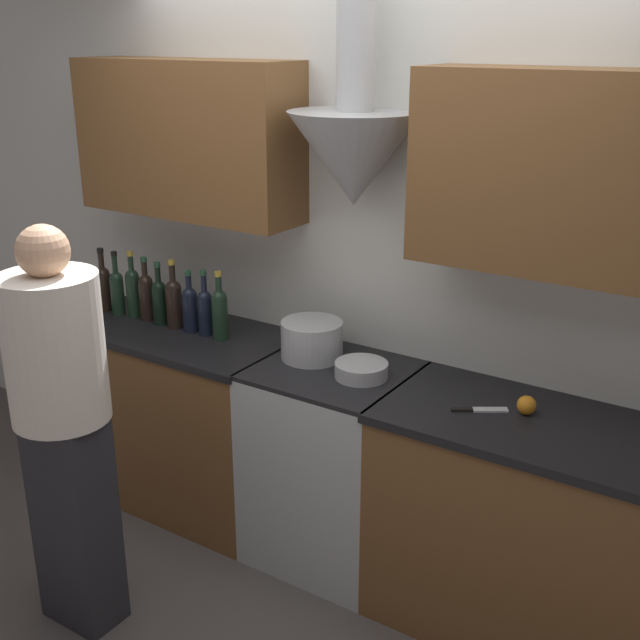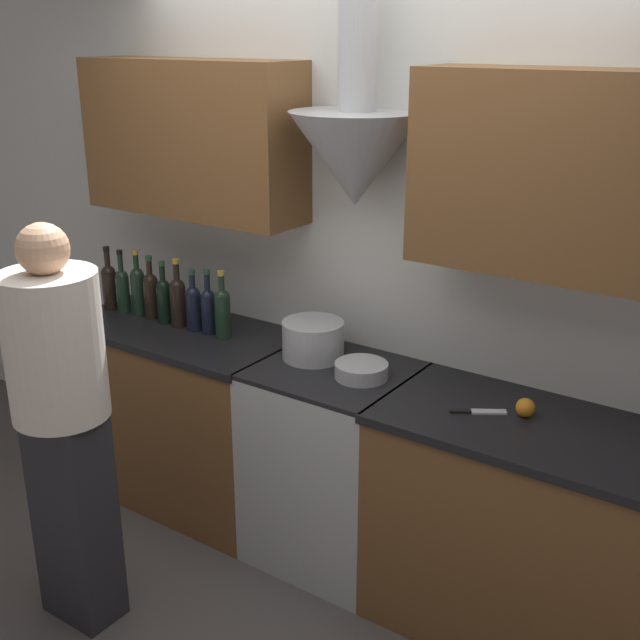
# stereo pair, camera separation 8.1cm
# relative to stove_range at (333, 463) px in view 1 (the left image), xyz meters

# --- Properties ---
(ground_plane) EXTENTS (12.00, 12.00, 0.00)m
(ground_plane) POSITION_rel_stove_range_xyz_m (0.00, -0.31, -0.46)
(ground_plane) COLOR #4C4744
(wall_back) EXTENTS (8.40, 0.54, 2.60)m
(wall_back) POSITION_rel_stove_range_xyz_m (0.01, 0.27, 1.00)
(wall_back) COLOR silver
(wall_back) RESTS_ON ground_plane
(counter_left) EXTENTS (1.16, 0.62, 0.92)m
(counter_left) POSITION_rel_stove_range_xyz_m (-0.89, -0.00, -0.00)
(counter_left) COLOR brown
(counter_left) RESTS_ON ground_plane
(counter_right) EXTENTS (1.20, 0.62, 0.92)m
(counter_right) POSITION_rel_stove_range_xyz_m (0.91, -0.00, -0.00)
(counter_right) COLOR brown
(counter_right) RESTS_ON ground_plane
(stove_range) EXTENTS (0.64, 0.60, 0.92)m
(stove_range) POSITION_rel_stove_range_xyz_m (0.00, 0.00, 0.00)
(stove_range) COLOR #B7BABC
(stove_range) RESTS_ON ground_plane
(wine_bottle_0) EXTENTS (0.08, 0.08, 0.33)m
(wine_bottle_0) POSITION_rel_stove_range_xyz_m (-1.38, -0.00, 0.58)
(wine_bottle_0) COLOR black
(wine_bottle_0) RESTS_ON counter_left
(wine_bottle_1) EXTENTS (0.07, 0.07, 0.33)m
(wine_bottle_1) POSITION_rel_stove_range_xyz_m (-1.28, -0.00, 0.58)
(wine_bottle_1) COLOR black
(wine_bottle_1) RESTS_ON counter_left
(wine_bottle_2) EXTENTS (0.07, 0.07, 0.34)m
(wine_bottle_2) POSITION_rel_stove_range_xyz_m (-1.19, 0.01, 0.59)
(wine_bottle_2) COLOR black
(wine_bottle_2) RESTS_ON counter_left
(wine_bottle_3) EXTENTS (0.07, 0.07, 0.32)m
(wine_bottle_3) POSITION_rel_stove_range_xyz_m (-1.10, 0.02, 0.58)
(wine_bottle_3) COLOR black
(wine_bottle_3) RESTS_ON counter_left
(wine_bottle_4) EXTENTS (0.07, 0.07, 0.31)m
(wine_bottle_4) POSITION_rel_stove_range_xyz_m (-1.00, 0.01, 0.58)
(wine_bottle_4) COLOR black
(wine_bottle_4) RESTS_ON counter_left
(wine_bottle_5) EXTENTS (0.08, 0.08, 0.34)m
(wine_bottle_5) POSITION_rel_stove_range_xyz_m (-0.91, 0.01, 0.59)
(wine_bottle_5) COLOR black
(wine_bottle_5) RESTS_ON counter_left
(wine_bottle_6) EXTENTS (0.07, 0.07, 0.30)m
(wine_bottle_6) POSITION_rel_stove_range_xyz_m (-0.81, 0.01, 0.58)
(wine_bottle_6) COLOR black
(wine_bottle_6) RESTS_ON counter_left
(wine_bottle_7) EXTENTS (0.07, 0.07, 0.31)m
(wine_bottle_7) POSITION_rel_stove_range_xyz_m (-0.72, 0.02, 0.58)
(wine_bottle_7) COLOR black
(wine_bottle_7) RESTS_ON counter_left
(wine_bottle_8) EXTENTS (0.07, 0.07, 0.32)m
(wine_bottle_8) POSITION_rel_stove_range_xyz_m (-0.63, 0.01, 0.59)
(wine_bottle_8) COLOR black
(wine_bottle_8) RESTS_ON counter_left
(stock_pot) EXTENTS (0.27, 0.27, 0.17)m
(stock_pot) POSITION_rel_stove_range_xyz_m (-0.14, 0.05, 0.54)
(stock_pot) COLOR #B7BABC
(stock_pot) RESTS_ON stove_range
(mixing_bowl) EXTENTS (0.22, 0.22, 0.06)m
(mixing_bowl) POSITION_rel_stove_range_xyz_m (0.14, -0.01, 0.49)
(mixing_bowl) COLOR #B7BABC
(mixing_bowl) RESTS_ON stove_range
(orange_fruit) EXTENTS (0.07, 0.07, 0.07)m
(orange_fruit) POSITION_rel_stove_range_xyz_m (0.83, 0.04, 0.49)
(orange_fruit) COLOR orange
(orange_fruit) RESTS_ON counter_right
(chefs_knife) EXTENTS (0.19, 0.14, 0.01)m
(chefs_knife) POSITION_rel_stove_range_xyz_m (0.68, -0.03, 0.46)
(chefs_knife) COLOR silver
(chefs_knife) RESTS_ON counter_right
(person_foreground_left) EXTENTS (0.36, 0.36, 1.64)m
(person_foreground_left) POSITION_rel_stove_range_xyz_m (-0.62, -0.92, 0.44)
(person_foreground_left) COLOR #28282D
(person_foreground_left) RESTS_ON ground_plane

